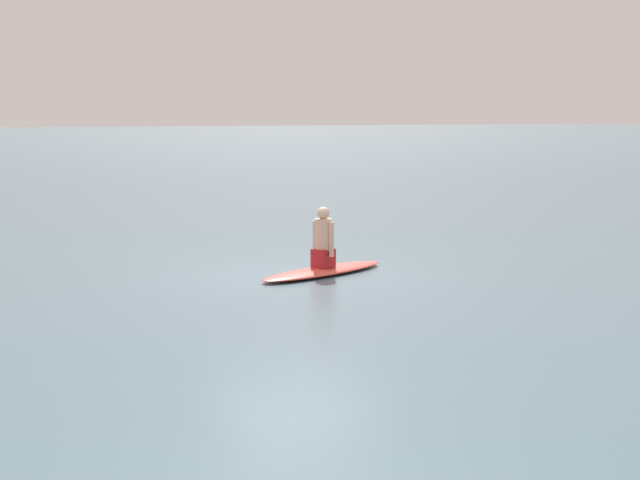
% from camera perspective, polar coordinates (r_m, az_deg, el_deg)
% --- Properties ---
extents(ground_plane, '(400.00, 400.00, 0.00)m').
position_cam_1_polar(ground_plane, '(16.52, -1.38, -1.96)').
color(ground_plane, slate).
extents(surfboard, '(1.55, 2.87, 0.11)m').
position_cam_1_polar(surfboard, '(16.55, 0.18, -1.75)').
color(surfboard, '#D84C3F').
rests_on(surfboard, ground).
extents(person_paddler, '(0.43, 0.40, 0.99)m').
position_cam_1_polar(person_paddler, '(16.48, 0.18, -0.01)').
color(person_paddler, '#A51E23').
rests_on(person_paddler, surfboard).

